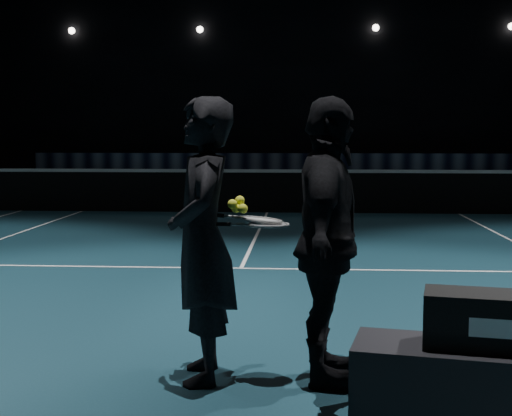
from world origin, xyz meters
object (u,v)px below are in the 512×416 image
Objects in this scene: player_b at (328,242)px; racket_upper at (261,220)px; player_a at (202,240)px; racket_lower at (268,225)px; tennis_balls at (240,206)px; racket_bag at (496,321)px; player_bench at (494,389)px.

racket_upper is at bearing 89.41° from player_b.
player_a and player_b have the same top height.
tennis_balls is at bearing 178.53° from racket_lower.
player_a is (-1.78, 0.74, 0.34)m from racket_bag.
tennis_balls is at bearing -170.43° from racket_upper.
tennis_balls reaches higher than racket_upper.
racket_lower is 0.23m from tennis_balls.
racket_upper is at bearing 85.95° from player_a.
player_b reaches higher than racket_lower.
player_b is 0.42m from racket_lower.
racket_lower is (-1.33, 0.73, 0.45)m from racket_bag.
player_b is at bearing 153.36° from player_bench.
player_b reaches higher than player_bench.
racket_upper reaches higher than player_bench.
player_bench is at bearing -27.78° from racket_lower.
player_a is at bearing -178.29° from racket_upper.
racket_upper is 5.67× the size of tennis_balls.
player_bench is 0.82× the size of player_b.
racket_upper is (0.40, 0.03, 0.14)m from player_a.
racket_lower is at bearing 94.49° from player_b.
player_a reaches higher than racket_lower.
racket_bag is at bearing -122.40° from player_b.
player_a reaches higher than racket_bag.
racket_upper is (-1.38, 0.77, 0.47)m from racket_bag.
racket_bag is at bearing -25.89° from tennis_balls.
tennis_balls is (0.26, 0.00, 0.24)m from player_a.
racket_lower reaches higher than player_bench.
racket_lower is 0.07m from racket_upper.
tennis_balls is at bearing 165.40° from racket_bag.
racket_upper is at bearing 12.53° from tennis_balls.
tennis_balls is (-1.52, 0.74, 0.97)m from player_bench.
player_b is 0.64m from tennis_balls.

